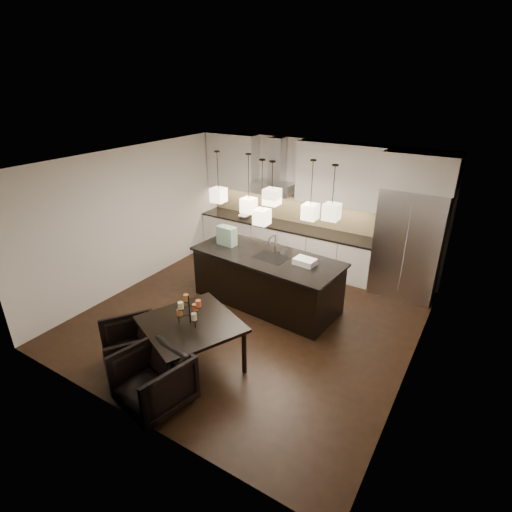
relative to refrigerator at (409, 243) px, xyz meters
The scene contains 37 objects.
floor 3.35m from the refrigerator, 131.42° to the right, with size 5.50×5.50×0.02m, color black.
ceiling 3.62m from the refrigerator, 131.42° to the right, with size 5.50×5.50×0.02m, color white.
wall_back 2.16m from the refrigerator, 169.74° to the left, with size 5.50×0.02×2.80m, color silver.
wall_front 5.56m from the refrigerator, 112.22° to the right, with size 5.50×0.02×2.80m, color silver.
wall_left 5.42m from the refrigerator, 153.91° to the right, with size 0.02×5.50×2.80m, color silver.
wall_right 2.49m from the refrigerator, 74.50° to the right, with size 0.02×5.50×2.80m, color silver.
refrigerator is the anchor object (origin of this frame).
fridge_panel 1.40m from the refrigerator, ahead, with size 1.26×0.72×0.65m, color silver.
lower_cabinets 2.80m from the refrigerator, behind, with size 4.21×0.62×0.88m, color silver.
countertop 2.73m from the refrigerator, behind, with size 4.21×0.66×0.04m, color black.
backsplash 2.75m from the refrigerator, behind, with size 4.21×0.02×0.63m, color beige.
upper_cab_left 4.35m from the refrigerator, behind, with size 1.25×0.35×1.25m, color silver.
upper_cab_right 1.91m from the refrigerator, behind, with size 1.86×0.35×1.25m, color silver.
hood_canopy 3.09m from the refrigerator, behind, with size 0.90×0.52×0.24m, color #B7B7BA.
hood_chimney 3.28m from the refrigerator, behind, with size 0.30×0.28×0.96m, color #B7B7BA.
fruit_bowl 3.78m from the refrigerator, behind, with size 0.26×0.26×0.06m, color silver.
island_body 2.82m from the refrigerator, 140.20° to the right, with size 2.72×1.09×0.96m, color black.
island_top 2.76m from the refrigerator, 140.20° to the right, with size 2.80×1.17×0.04m, color black.
faucet 2.61m from the refrigerator, 140.21° to the right, with size 0.11×0.26×0.41m, color silver, non-canonical shape.
tote_bag 3.50m from the refrigerator, 150.31° to the right, with size 0.37×0.20×0.37m, color #15523B.
food_container 2.22m from the refrigerator, 127.82° to the right, with size 0.37×0.26×0.11m, color silver.
dining_table 4.52m from the refrigerator, 118.47° to the right, with size 1.27×1.27×0.76m, color black, non-canonical shape.
candelabra 4.47m from the refrigerator, 118.47° to the right, with size 0.37×0.37×0.45m, color black, non-canonical shape.
candle_a 4.46m from the refrigerator, 116.65° to the right, with size 0.08×0.08×0.10m, color beige.
candle_b 4.36m from the refrigerator, 119.53° to the right, with size 0.08×0.08×0.10m, color #D95A2C.
candle_c 4.60m from the refrigerator, 119.24° to the right, with size 0.08×0.08×0.10m, color #9F602E.
candle_d 4.37m from the refrigerator, 117.10° to the right, with size 0.08×0.08×0.10m, color #D95A2C.
candle_e 4.46m from the refrigerator, 120.19° to the right, with size 0.08×0.08×0.10m, color #9F602E.
candle_f 4.60m from the refrigerator, 118.09° to the right, with size 0.08×0.08×0.10m, color beige.
armchair_left 5.33m from the refrigerator, 122.62° to the right, with size 0.80×0.82×0.75m, color black.
armchair_right 5.27m from the refrigerator, 113.25° to the right, with size 0.84×0.87×0.79m, color black.
pendant_a 3.74m from the refrigerator, 149.73° to the right, with size 0.24×0.24×0.26m, color beige.
pendant_b 3.17m from the refrigerator, 145.28° to the right, with size 0.24×0.24×0.26m, color beige.
pendant_c 3.02m from the refrigerator, 131.42° to the right, with size 0.24×0.24×0.26m, color beige.
pendant_d 2.31m from the refrigerator, 129.10° to the right, with size 0.24×0.24×0.26m, color beige.
pendant_e 2.29m from the refrigerator, 116.39° to the right, with size 0.24×0.24×0.26m, color beige.
pendant_f 3.01m from the refrigerator, 135.04° to the right, with size 0.24×0.24×0.26m, color beige.
Camera 1 is at (3.30, -5.17, 4.01)m, focal length 28.00 mm.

